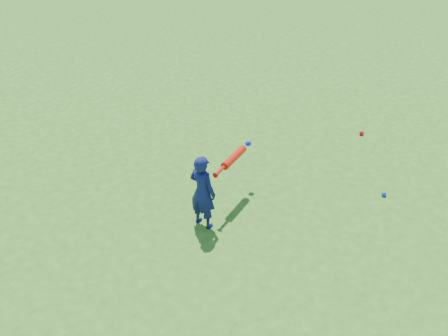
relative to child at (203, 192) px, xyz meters
name	(u,v)px	position (x,y,z in m)	size (l,w,h in m)	color
ground	(229,234)	(0.12, -0.34, -0.47)	(80.00, 80.00, 0.00)	#2A6317
child	(203,192)	(0.00, 0.00, 0.00)	(0.34, 0.23, 0.95)	#10164C
ground_ball_red	(362,133)	(3.23, 0.23, -0.44)	(0.07, 0.07, 0.07)	red
ground_ball_blue	(384,194)	(2.16, -0.98, -0.44)	(0.06, 0.06, 0.06)	blue
bat_swing	(235,156)	(0.65, 0.21, 0.13)	(0.83, 0.39, 0.10)	red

